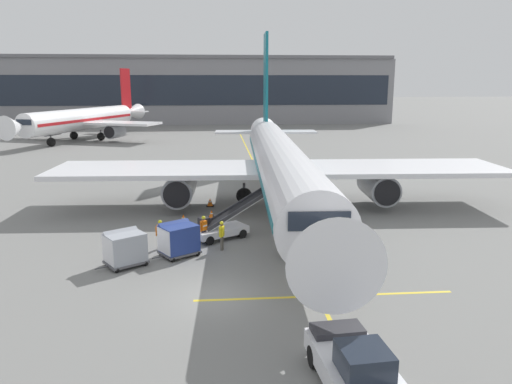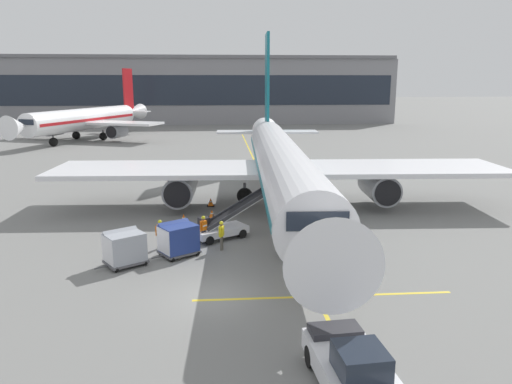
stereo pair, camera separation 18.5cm
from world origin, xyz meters
TOP-DOWN VIEW (x-y plane):
  - ground_plane at (0.00, 0.00)m, footprint 600.00×600.00m
  - parked_airplane at (5.18, 16.42)m, footprint 35.11×44.76m
  - belt_loader at (0.67, 8.74)m, footprint 5.28×3.82m
  - baggage_cart_lead at (-1.92, 5.71)m, footprint 2.71×2.44m
  - baggage_cart_second at (-4.65, 4.38)m, footprint 2.71×2.44m
  - pushback_tug at (4.55, -7.23)m, footprint 2.46×4.56m
  - ground_crew_by_loader at (-3.05, 6.94)m, footprint 0.53×0.37m
  - ground_crew_by_carts at (-1.78, 5.10)m, footprint 0.38×0.52m
  - ground_crew_marshaller at (-0.54, 7.64)m, footprint 0.43×0.44m
  - ground_crew_wingwalker at (0.53, 6.40)m, footprint 0.34×0.55m
  - safety_cone_engine_keepout at (-0.26, 16.80)m, footprint 0.58×0.58m
  - safety_cone_wingtip at (-0.11, 13.30)m, footprint 0.55×0.55m
  - safety_cone_nose_mark at (-2.05, 12.11)m, footprint 0.59×0.59m
  - apron_guidance_line_lead_in at (4.86, 15.57)m, footprint 0.20×110.00m
  - apron_guidance_line_stop_bar at (5.15, -0.31)m, footprint 12.00×0.20m
  - terminal_building at (-5.63, 100.74)m, footprint 94.68×18.16m
  - distant_airplane at (-21.65, 63.35)m, footprint 26.41×34.21m

SIDE VIEW (x-z plane):
  - ground_plane at x=0.00m, z-range 0.00..0.00m
  - apron_guidance_line_lead_in at x=4.86m, z-range 0.00..0.01m
  - apron_guidance_line_stop_bar at x=5.15m, z-range 0.00..0.01m
  - safety_cone_wingtip at x=-0.11m, z-range -0.01..0.62m
  - safety_cone_engine_keepout at x=-0.26m, z-range -0.01..0.65m
  - safety_cone_nose_mark at x=-2.05m, z-range -0.01..0.66m
  - pushback_tug at x=4.55m, z-range -0.09..1.74m
  - belt_loader at x=0.67m, z-range -0.56..2.23m
  - ground_crew_by_loader at x=-3.05m, z-range 0.13..1.87m
  - ground_crew_by_carts at x=-1.78m, z-range 0.13..1.87m
  - ground_crew_marshaller at x=-0.54m, z-range 0.13..1.87m
  - ground_crew_wingwalker at x=0.53m, z-range 0.13..1.87m
  - baggage_cart_lead at x=-1.92m, z-range 0.04..1.96m
  - baggage_cart_second at x=-4.65m, z-range 0.04..1.96m
  - distant_airplane at x=-21.65m, z-range -2.60..9.51m
  - parked_airplane at x=5.18m, z-range -3.94..10.87m
  - terminal_building at x=-5.63m, z-range -0.05..15.44m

